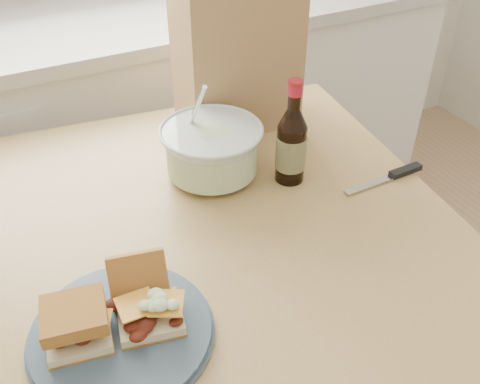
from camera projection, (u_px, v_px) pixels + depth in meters
name	position (u px, v px, depth m)	size (l,w,h in m)	color
cabinet_run	(110.00, 146.00, 1.92)	(2.50, 0.64, 0.94)	silver
dining_table	(207.00, 268.00, 1.12)	(1.10, 1.10, 0.82)	tan
plate	(122.00, 333.00, 0.83)	(0.28, 0.28, 0.02)	#3C5162
sandwich_left	(76.00, 324.00, 0.79)	(0.11, 0.10, 0.07)	beige
sandwich_right	(146.00, 300.00, 0.83)	(0.12, 0.15, 0.08)	beige
coleslaw_bowl	(212.00, 152.00, 1.15)	(0.22, 0.22, 0.22)	silver
beer_bottle	(291.00, 144.00, 1.12)	(0.07, 0.07, 0.23)	black
knife	(396.00, 174.00, 1.17)	(0.20, 0.02, 0.01)	silver
paper_bag	(237.00, 53.00, 1.27)	(0.28, 0.18, 0.36)	#AA7D52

